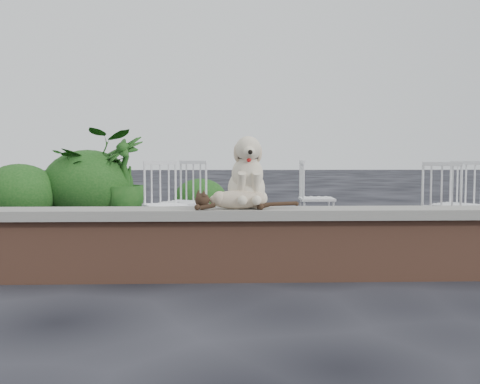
{
  "coord_description": "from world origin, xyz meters",
  "views": [
    {
      "loc": [
        -0.98,
        -4.47,
        1.03
      ],
      "look_at": [
        -0.83,
        0.2,
        0.7
      ],
      "focal_mm": 41.47,
      "sensor_mm": 36.0,
      "label": 1
    }
  ],
  "objects_px": {
    "chair_a": "(165,204)",
    "potted_plant_b": "(123,178)",
    "cat": "(237,199)",
    "chair_e": "(317,197)",
    "chair_d": "(457,204)",
    "potted_plant_a": "(92,173)",
    "dog": "(246,171)",
    "chair_c": "(442,207)",
    "chair_b": "(184,201)"
  },
  "relations": [
    {
      "from": "dog",
      "to": "chair_a",
      "type": "relative_size",
      "value": 0.63
    },
    {
      "from": "chair_e",
      "to": "cat",
      "type": "bearing_deg",
      "value": 158.55
    },
    {
      "from": "chair_d",
      "to": "potted_plant_a",
      "type": "bearing_deg",
      "value": -161.49
    },
    {
      "from": "potted_plant_a",
      "to": "potted_plant_b",
      "type": "height_order",
      "value": "potted_plant_a"
    },
    {
      "from": "dog",
      "to": "potted_plant_a",
      "type": "relative_size",
      "value": 0.42
    },
    {
      "from": "cat",
      "to": "chair_e",
      "type": "distance_m",
      "value": 2.75
    },
    {
      "from": "chair_e",
      "to": "chair_c",
      "type": "xyz_separation_m",
      "value": [
        1.07,
        -1.33,
        0.0
      ]
    },
    {
      "from": "potted_plant_b",
      "to": "potted_plant_a",
      "type": "bearing_deg",
      "value": 159.77
    },
    {
      "from": "chair_b",
      "to": "chair_c",
      "type": "distance_m",
      "value": 2.82
    },
    {
      "from": "cat",
      "to": "potted_plant_a",
      "type": "xyz_separation_m",
      "value": [
        -2.2,
        4.53,
        0.04
      ]
    },
    {
      "from": "chair_c",
      "to": "potted_plant_a",
      "type": "distance_m",
      "value": 5.49
    },
    {
      "from": "chair_d",
      "to": "potted_plant_b",
      "type": "bearing_deg",
      "value": -162.86
    },
    {
      "from": "dog",
      "to": "chair_a",
      "type": "bearing_deg",
      "value": 115.15
    },
    {
      "from": "chair_c",
      "to": "dog",
      "type": "bearing_deg",
      "value": 52.21
    },
    {
      "from": "chair_e",
      "to": "chair_d",
      "type": "bearing_deg",
      "value": -122.63
    },
    {
      "from": "dog",
      "to": "chair_d",
      "type": "xyz_separation_m",
      "value": [
        2.38,
        1.42,
        -0.41
      ]
    },
    {
      "from": "chair_d",
      "to": "potted_plant_a",
      "type": "xyz_separation_m",
      "value": [
        -4.67,
        2.96,
        0.24
      ]
    },
    {
      "from": "dog",
      "to": "potted_plant_a",
      "type": "height_order",
      "value": "potted_plant_a"
    },
    {
      "from": "chair_b",
      "to": "chair_d",
      "type": "relative_size",
      "value": 1.0
    },
    {
      "from": "potted_plant_a",
      "to": "chair_a",
      "type": "bearing_deg",
      "value": -63.12
    },
    {
      "from": "chair_c",
      "to": "chair_d",
      "type": "relative_size",
      "value": 1.0
    },
    {
      "from": "chair_a",
      "to": "chair_b",
      "type": "height_order",
      "value": "same"
    },
    {
      "from": "chair_a",
      "to": "potted_plant_b",
      "type": "height_order",
      "value": "potted_plant_b"
    },
    {
      "from": "potted_plant_b",
      "to": "chair_c",
      "type": "bearing_deg",
      "value": -39.47
    },
    {
      "from": "dog",
      "to": "chair_d",
      "type": "height_order",
      "value": "dog"
    },
    {
      "from": "potted_plant_b",
      "to": "cat",
      "type": "bearing_deg",
      "value": -68.92
    },
    {
      "from": "cat",
      "to": "chair_c",
      "type": "xyz_separation_m",
      "value": [
        2.15,
        1.19,
        -0.2
      ]
    },
    {
      "from": "chair_d",
      "to": "dog",
      "type": "bearing_deg",
      "value": -98.3
    },
    {
      "from": "chair_b",
      "to": "chair_e",
      "type": "relative_size",
      "value": 1.0
    },
    {
      "from": "chair_d",
      "to": "potted_plant_a",
      "type": "height_order",
      "value": "potted_plant_a"
    },
    {
      "from": "cat",
      "to": "chair_a",
      "type": "bearing_deg",
      "value": 110.65
    },
    {
      "from": "chair_d",
      "to": "potted_plant_a",
      "type": "relative_size",
      "value": 0.66
    },
    {
      "from": "cat",
      "to": "chair_a",
      "type": "height_order",
      "value": "chair_a"
    },
    {
      "from": "chair_a",
      "to": "potted_plant_a",
      "type": "relative_size",
      "value": 0.66
    },
    {
      "from": "cat",
      "to": "chair_a",
      "type": "distance_m",
      "value": 1.82
    },
    {
      "from": "chair_e",
      "to": "potted_plant_b",
      "type": "relative_size",
      "value": 0.73
    },
    {
      "from": "cat",
      "to": "chair_d",
      "type": "relative_size",
      "value": 1.07
    },
    {
      "from": "chair_a",
      "to": "chair_d",
      "type": "xyz_separation_m",
      "value": [
        3.21,
        -0.08,
        0.0
      ]
    },
    {
      "from": "potted_plant_a",
      "to": "chair_d",
      "type": "bearing_deg",
      "value": -32.37
    },
    {
      "from": "potted_plant_b",
      "to": "dog",
      "type": "bearing_deg",
      "value": -67.3
    },
    {
      "from": "dog",
      "to": "chair_b",
      "type": "xyz_separation_m",
      "value": [
        -0.64,
        1.84,
        -0.41
      ]
    },
    {
      "from": "chair_a",
      "to": "cat",
      "type": "bearing_deg",
      "value": -88.5
    },
    {
      "from": "potted_plant_a",
      "to": "potted_plant_b",
      "type": "xyz_separation_m",
      "value": [
        0.53,
        -0.2,
        -0.06
      ]
    },
    {
      "from": "chair_a",
      "to": "chair_e",
      "type": "xyz_separation_m",
      "value": [
        1.82,
        0.87,
        0.0
      ]
    },
    {
      "from": "chair_c",
      "to": "potted_plant_b",
      "type": "height_order",
      "value": "potted_plant_b"
    },
    {
      "from": "chair_a",
      "to": "potted_plant_b",
      "type": "bearing_deg",
      "value": 86.39
    },
    {
      "from": "cat",
      "to": "potted_plant_b",
      "type": "bearing_deg",
      "value": 107.53
    },
    {
      "from": "chair_a",
      "to": "chair_b",
      "type": "bearing_deg",
      "value": 38.96
    },
    {
      "from": "cat",
      "to": "potted_plant_a",
      "type": "bearing_deg",
      "value": 112.36
    },
    {
      "from": "dog",
      "to": "chair_b",
      "type": "relative_size",
      "value": 0.63
    }
  ]
}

